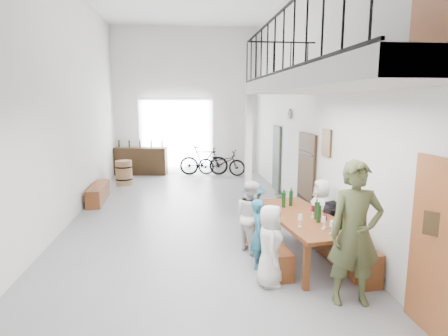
{
  "coord_description": "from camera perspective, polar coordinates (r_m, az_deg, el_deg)",
  "views": [
    {
      "loc": [
        -0.16,
        -8.63,
        2.7
      ],
      "look_at": [
        0.74,
        -0.5,
        1.26
      ],
      "focal_mm": 30.0,
      "sensor_mm": 36.0,
      "label": 1
    }
  ],
  "objects": [
    {
      "name": "floor",
      "position": [
        9.04,
        -5.07,
        -7.46
      ],
      "size": [
        12.0,
        12.0,
        0.0
      ],
      "primitive_type": "plane",
      "color": "slate",
      "rests_on": "ground"
    },
    {
      "name": "room_walls",
      "position": [
        8.67,
        -5.44,
        15.56
      ],
      "size": [
        12.0,
        12.0,
        12.0
      ],
      "color": "white",
      "rests_on": "ground"
    },
    {
      "name": "gateway_portal",
      "position": [
        14.63,
        -7.26,
        4.77
      ],
      "size": [
        2.8,
        0.08,
        2.8
      ],
      "primitive_type": "cube",
      "color": "white",
      "rests_on": "ground"
    },
    {
      "name": "right_wall_decor",
      "position": [
        7.4,
        16.47,
        2.11
      ],
      "size": [
        0.07,
        8.28,
        5.07
      ],
      "color": "brown",
      "rests_on": "ground"
    },
    {
      "name": "balcony",
      "position": [
        5.91,
        15.23,
        12.17
      ],
      "size": [
        1.52,
        5.62,
        4.0
      ],
      "color": "silver",
      "rests_on": "ground"
    },
    {
      "name": "tasting_table",
      "position": [
        6.62,
        11.79,
        -7.79
      ],
      "size": [
        1.29,
        2.5,
        0.79
      ],
      "rotation": [
        0.0,
        0.0,
        0.14
      ],
      "color": "brown",
      "rests_on": "ground"
    },
    {
      "name": "bench_inner",
      "position": [
        6.69,
        6.42,
        -11.89
      ],
      "size": [
        0.48,
        1.93,
        0.44
      ],
      "primitive_type": "cube",
      "rotation": [
        0.0,
        0.0,
        0.09
      ],
      "color": "brown",
      "rests_on": "ground"
    },
    {
      "name": "bench_wall",
      "position": [
        6.89,
        16.67,
        -11.19
      ],
      "size": [
        0.53,
        2.3,
        0.52
      ],
      "primitive_type": "cube",
      "rotation": [
        0.0,
        0.0,
        0.11
      ],
      "color": "brown",
      "rests_on": "ground"
    },
    {
      "name": "tableware",
      "position": [
        6.42,
        12.69,
        -6.26
      ],
      "size": [
        0.46,
        1.61,
        0.35
      ],
      "color": "black",
      "rests_on": "tasting_table"
    },
    {
      "name": "side_bench",
      "position": [
        10.88,
        -18.61,
        -3.68
      ],
      "size": [
        0.42,
        1.68,
        0.47
      ],
      "primitive_type": "cube",
      "rotation": [
        0.0,
        0.0,
        0.03
      ],
      "color": "brown",
      "rests_on": "ground"
    },
    {
      "name": "oak_barrel",
      "position": [
        12.81,
        -14.99,
        -0.71
      ],
      "size": [
        0.55,
        0.55,
        0.81
      ],
      "color": "olive",
      "rests_on": "ground"
    },
    {
      "name": "serving_counter",
      "position": [
        14.53,
        -12.53,
        1.06
      ],
      "size": [
        2.01,
        0.82,
        1.03
      ],
      "primitive_type": "cube",
      "rotation": [
        0.0,
        0.0,
        -0.15
      ],
      "color": "#392613",
      "rests_on": "ground"
    },
    {
      "name": "counter_bottles",
      "position": [
        14.44,
        -12.64,
        3.62
      ],
      "size": [
        1.69,
        0.34,
        0.28
      ],
      "color": "black",
      "rests_on": "serving_counter"
    },
    {
      "name": "guest_left_a",
      "position": [
        5.69,
        7.04,
        -11.61
      ],
      "size": [
        0.48,
        0.66,
        1.23
      ],
      "primitive_type": "imported",
      "rotation": [
        0.0,
        0.0,
        1.41
      ],
      "color": "silver",
      "rests_on": "ground"
    },
    {
      "name": "guest_left_b",
      "position": [
        6.25,
        5.37,
        -9.91
      ],
      "size": [
        0.38,
        0.48,
        1.16
      ],
      "primitive_type": "imported",
      "rotation": [
        0.0,
        0.0,
        1.31
      ],
      "color": "#246278",
      "rests_on": "ground"
    },
    {
      "name": "guest_left_c",
      "position": [
        6.91,
        4.16,
        -7.27
      ],
      "size": [
        0.7,
        0.78,
        1.32
      ],
      "primitive_type": "imported",
      "rotation": [
        0.0,
        0.0,
        1.94
      ],
      "color": "silver",
      "rests_on": "ground"
    },
    {
      "name": "guest_left_d",
      "position": [
        7.26,
        4.51,
        -6.93
      ],
      "size": [
        0.51,
        0.8,
        1.19
      ],
      "primitive_type": "imported",
      "rotation": [
        0.0,
        0.0,
        1.66
      ],
      "color": "#246278",
      "rests_on": "ground"
    },
    {
      "name": "guest_right_a",
      "position": [
        6.46,
        17.67,
        -9.96
      ],
      "size": [
        0.37,
        0.68,
        1.1
      ],
      "primitive_type": "imported",
      "rotation": [
        0.0,
        0.0,
        -1.41
      ],
      "color": "red",
      "rests_on": "ground"
    },
    {
      "name": "guest_right_b",
      "position": [
        6.95,
        15.83,
        -8.79
      ],
      "size": [
        0.34,
        0.96,
        1.02
      ],
      "primitive_type": "imported",
      "rotation": [
        0.0,
        0.0,
        -1.61
      ],
      "color": "black",
      "rests_on": "ground"
    },
    {
      "name": "guest_right_c",
      "position": [
        7.52,
        14.56,
        -6.35
      ],
      "size": [
        0.44,
        0.64,
        1.26
      ],
      "primitive_type": "imported",
      "rotation": [
        0.0,
        0.0,
        -1.64
      ],
      "color": "silver",
      "rests_on": "ground"
    },
    {
      "name": "host_standing",
      "position": [
        5.33,
        19.36,
        -9.43
      ],
      "size": [
        0.76,
        0.54,
        1.96
      ],
      "primitive_type": "imported",
      "rotation": [
        0.0,
        0.0,
        -0.1
      ],
      "color": "#464D2B",
      "rests_on": "ground"
    },
    {
      "name": "potted_plant",
      "position": [
        10.18,
        8.76,
        -4.38
      ],
      "size": [
        0.43,
        0.39,
        0.4
      ],
      "primitive_type": "imported",
      "rotation": [
        0.0,
        0.0,
        -0.26
      ],
      "color": "#154915",
      "rests_on": "ground"
    },
    {
      "name": "bicycle_near",
      "position": [
        14.0,
        -0.4,
        0.82
      ],
      "size": [
        1.94,
        1.25,
        0.96
      ],
      "primitive_type": "imported",
      "rotation": [
        0.0,
        0.0,
        1.2
      ],
      "color": "black",
      "rests_on": "ground"
    },
    {
      "name": "bicycle_far",
      "position": [
        14.05,
        -3.09,
        1.11
      ],
      "size": [
        1.85,
        0.67,
        1.09
      ],
      "primitive_type": "imported",
      "rotation": [
        0.0,
        0.0,
        1.48
      ],
      "color": "black",
      "rests_on": "ground"
    }
  ]
}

